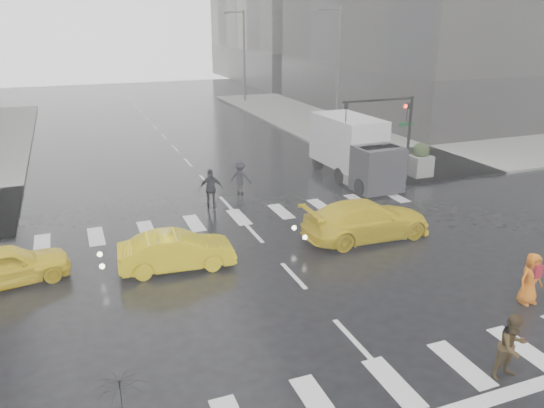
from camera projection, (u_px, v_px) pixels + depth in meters
name	position (u px, v px, depth m)	size (l,w,h in m)	color
ground	(293.00, 276.00, 17.95)	(120.00, 120.00, 0.00)	black
sidewalk_ne	(438.00, 133.00, 39.98)	(35.00, 35.00, 0.15)	gray
road_markings	(293.00, 276.00, 17.94)	(18.00, 48.00, 0.01)	silver
traffic_signal_pole	(394.00, 122.00, 27.00)	(4.45, 0.42, 4.50)	black
street_lamp_near	(336.00, 70.00, 35.85)	(2.15, 0.22, 9.00)	#59595B
street_lamp_far	(243.00, 53.00, 53.42)	(2.15, 0.22, 9.00)	#59595B
planter_west	(355.00, 168.00, 27.22)	(1.10, 1.10, 1.80)	gray
planter_mid	(388.00, 164.00, 27.91)	(1.10, 1.10, 1.80)	gray
planter_east	(420.00, 160.00, 28.59)	(1.10, 1.10, 1.80)	gray
pedestrian_brown	(512.00, 347.00, 12.62)	(0.82, 0.64, 1.70)	#3F2F16
pedestrian_orange	(531.00, 278.00, 15.97)	(0.81, 0.53, 1.64)	orange
pedestrian_far_a	(211.00, 189.00, 24.10)	(1.07, 0.65, 1.83)	black
pedestrian_far_b	(240.00, 177.00, 26.11)	(1.06, 0.59, 1.64)	black
taxi_front	(6.00, 266.00, 17.17)	(1.58, 3.92, 1.33)	yellow
taxi_mid	(177.00, 251.00, 18.27)	(1.38, 3.97, 1.31)	yellow
taxi_rear	(367.00, 220.00, 20.82)	(2.12, 4.60, 1.51)	yellow
box_truck	(355.00, 148.00, 27.95)	(2.32, 6.18, 3.29)	silver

